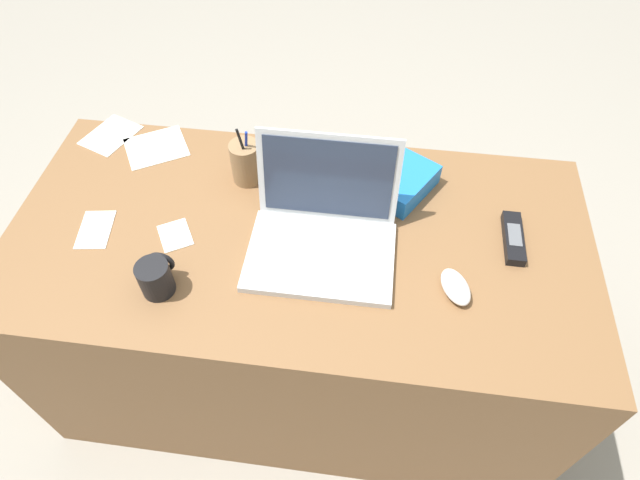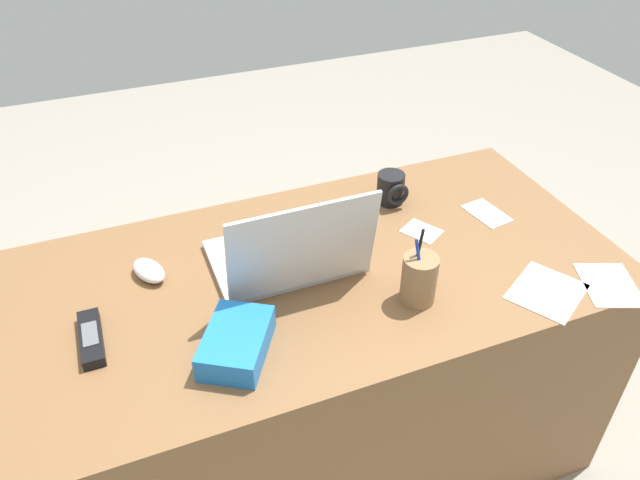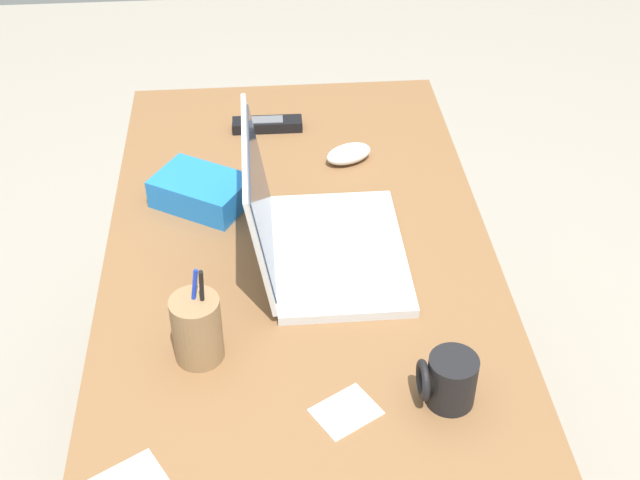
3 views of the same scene
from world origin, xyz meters
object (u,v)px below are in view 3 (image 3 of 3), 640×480
Objects in this scene: laptop at (313,236)px; pen_holder at (197,328)px; cordless_phone at (267,124)px; snack_bag at (201,191)px; computer_mouse at (349,154)px; coffee_mug_white at (449,380)px.

laptop reaches higher than pen_holder.
cordless_phone is (0.46, 0.07, -0.04)m from laptop.
snack_bag is (0.42, 0.01, -0.03)m from pen_holder.
pen_holder is 0.42m from snack_bag.
computer_mouse is 0.22m from cordless_phone.
cordless_phone is (0.14, 0.17, -0.01)m from computer_mouse.
coffee_mug_white reaches higher than computer_mouse.
laptop is at bearing -171.48° from cordless_phone.
coffee_mug_white is at bearing -163.20° from cordless_phone.
pen_holder is at bearing 139.06° from laptop.
laptop is 4.00× the size of coffee_mug_white.
cordless_phone is 0.88× the size of snack_bag.
computer_mouse is (0.31, -0.10, -0.03)m from laptop.
laptop is 1.97× the size of snack_bag.
laptop is 3.42× the size of computer_mouse.
snack_bag is (-0.13, 0.31, 0.01)m from computer_mouse.
pen_holder is at bearing 128.01° from computer_mouse.
coffee_mug_white is 0.56× the size of cordless_phone.
laptop is 0.47m from cordless_phone.
coffee_mug_white is 0.85m from cordless_phone.
laptop is 0.33m from computer_mouse.
snack_bag is (0.54, 0.38, -0.01)m from coffee_mug_white.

